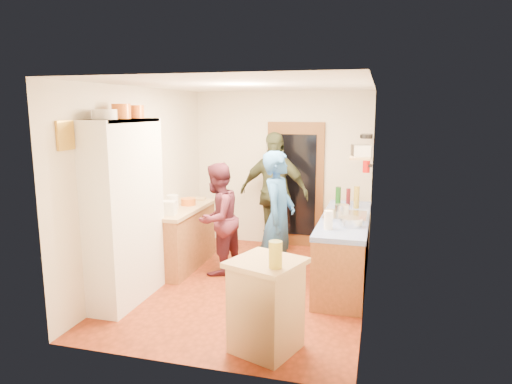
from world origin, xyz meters
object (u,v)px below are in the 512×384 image
at_px(person_back, 274,193).
at_px(person_left, 221,218).
at_px(island_base, 266,308).
at_px(person_hob, 280,219).
at_px(hutch_body, 126,212).
at_px(right_counter_base, 344,251).

bearing_deg(person_back, person_left, -108.78).
distance_m(island_base, person_left, 2.27).
bearing_deg(person_hob, island_base, -168.11).
bearing_deg(hutch_body, person_back, 60.27).
distance_m(right_counter_base, person_back, 1.65).
bearing_deg(right_counter_base, person_hob, -159.21).
xyz_separation_m(right_counter_base, person_left, (-1.72, -0.10, 0.37)).
bearing_deg(person_left, right_counter_base, 106.56).
bearing_deg(person_back, island_base, -71.27).
xyz_separation_m(person_hob, person_left, (-0.91, 0.21, -0.10)).
distance_m(island_base, person_back, 3.12).
relative_size(right_counter_base, person_hob, 1.23).
distance_m(person_left, person_back, 1.22).
bearing_deg(hutch_body, person_left, 57.07).
bearing_deg(person_back, hutch_body, -112.57).
relative_size(island_base, person_left, 0.54).
distance_m(hutch_body, right_counter_base, 2.90).
bearing_deg(person_hob, person_back, 20.38).
distance_m(right_counter_base, person_hob, 0.99).
xyz_separation_m(person_hob, person_back, (-0.38, 1.29, 0.09)).
bearing_deg(person_hob, hutch_body, 124.50).
relative_size(person_left, person_back, 0.81).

